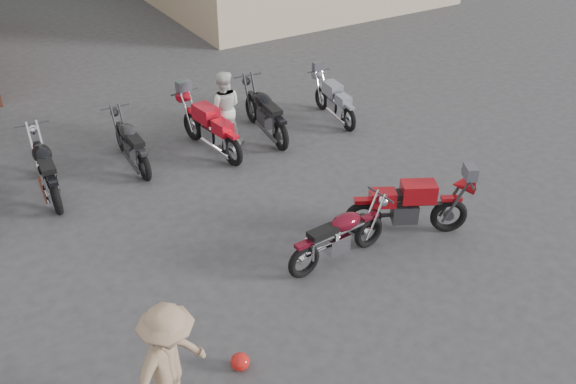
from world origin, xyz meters
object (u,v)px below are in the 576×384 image
person_light (223,108)px  person_tan (171,367)px  vintage_motorcycle (340,233)px  sportbike (410,204)px  row_bike_2 (45,165)px  row_bike_6 (334,99)px  row_bike_4 (210,126)px  row_bike_5 (265,110)px  helmet (240,362)px  row_bike_3 (131,141)px

person_light → person_tan: bearing=83.4°
vintage_motorcycle → sportbike: sportbike is taller
vintage_motorcycle → row_bike_2: 5.91m
person_tan → row_bike_6: 9.09m
row_bike_4 → row_bike_6: 3.23m
row_bike_2 → row_bike_6: size_ratio=1.16×
row_bike_5 → sportbike: bearing=-171.7°
row_bike_6 → row_bike_4: bearing=95.3°
sportbike → row_bike_5: bearing=120.8°
vintage_motorcycle → helmet: 2.86m
vintage_motorcycle → sportbike: 1.50m
helmet → row_bike_4: (2.36, 5.91, 0.49)m
vintage_motorcycle → row_bike_6: bearing=51.7°
sportbike → row_bike_3: bearing=152.0°
sportbike → row_bike_2: bearing=165.5°
sportbike → row_bike_2: row_bike_2 is taller
helmet → row_bike_3: (0.69, 6.21, 0.44)m
vintage_motorcycle → row_bike_3: 5.25m
person_light → row_bike_2: (-3.88, -0.15, -0.23)m
row_bike_4 → helmet: bearing=149.9°
person_tan → row_bike_4: bearing=32.3°
person_tan → row_bike_5: size_ratio=0.84×
row_bike_2 → row_bike_5: 4.86m
row_bike_2 → row_bike_5: size_ratio=0.99×
row_bike_3 → sportbike: bearing=-145.2°
person_light → row_bike_6: size_ratio=0.92×
row_bike_3 → helmet: bearing=174.3°
vintage_motorcycle → person_light: (0.27, 4.83, 0.29)m
vintage_motorcycle → row_bike_5: row_bike_5 is taller
vintage_motorcycle → row_bike_4: (-0.16, 4.63, 0.06)m
person_light → row_bike_5: bearing=-161.7°
helmet → row_bike_3: size_ratio=0.14×
person_light → row_bike_6: (2.80, -0.22, -0.31)m
sportbike → row_bike_6: bearing=98.9°
sportbike → person_light: person_light is taller
row_bike_6 → row_bike_2: bearing=95.2°
person_light → row_bike_6: 2.82m
sportbike → row_bike_6: size_ratio=1.15×
row_bike_2 → row_bike_5: (4.86, 0.05, 0.01)m
person_light → row_bike_5: size_ratio=0.79×
sportbike → helmet: bearing=-134.2°
sportbike → person_tan: (-5.07, -1.63, 0.29)m
person_tan → vintage_motorcycle: bearing=-4.9°
vintage_motorcycle → row_bike_5: (1.25, 4.72, 0.07)m
vintage_motorcycle → row_bike_4: 4.63m
row_bike_2 → row_bike_6: bearing=-87.4°
row_bike_4 → row_bike_5: (1.41, 0.09, 0.01)m
person_tan → row_bike_4: size_ratio=0.85×
sportbike → row_bike_2: (-5.11, 4.65, 0.00)m
person_tan → row_bike_4: (3.41, 6.23, -0.28)m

